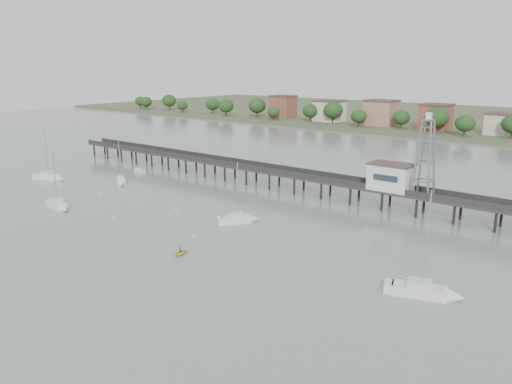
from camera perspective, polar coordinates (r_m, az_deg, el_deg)
ground_plane at (r=76.55m, az=-23.90°, el=-8.32°), size 500.00×500.00×0.00m
pier at (r=113.86m, az=3.52°, el=2.07°), size 150.00×5.00×5.50m
pier_building at (r=101.21m, az=15.15°, el=1.71°), size 8.40×5.40×5.30m
lattice_tower at (r=98.01m, az=18.79°, el=3.69°), size 3.20×3.20×15.50m
sailboat_a at (r=134.75m, az=-22.28°, el=1.56°), size 8.98×4.98×14.21m
sailboat_c at (r=90.96m, az=-1.68°, el=-3.10°), size 5.65×7.01×11.79m
sailboat_d at (r=66.30m, az=19.38°, el=-10.79°), size 9.09×5.23×14.38m
sailboat_b at (r=124.02m, az=-15.15°, el=1.12°), size 6.41×5.02×10.78m
sailboat_f at (r=106.63m, az=-21.56°, el=-1.51°), size 7.63×3.23×12.30m
white_tender at (r=137.13m, az=-13.17°, el=2.37°), size 3.59×1.87×1.33m
yellow_dinghy at (r=77.01m, az=-8.64°, el=-7.07°), size 1.95×0.90×2.63m
dinghy_occupant at (r=77.01m, az=-8.64°, el=-7.07°), size 0.58×1.04×0.23m
mooring_buoys at (r=90.90m, az=-8.11°, el=-3.64°), size 78.85×12.10×0.39m
far_shore at (r=279.16m, az=25.70°, el=7.36°), size 500.00×170.00×10.40m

